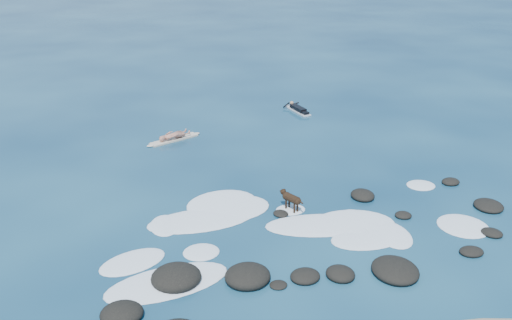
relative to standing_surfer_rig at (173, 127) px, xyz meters
name	(u,v)px	position (x,y,z in m)	size (l,w,h in m)	color
ground	(305,224)	(2.53, -9.79, -0.67)	(160.00, 160.00, 0.00)	#0A2642
reef_rocks	(292,267)	(0.97, -12.32, -0.56)	(14.81, 7.20, 0.58)	black
breaking_foam	(280,227)	(1.61, -9.75, -0.66)	(13.45, 6.89, 0.12)	white
standing_surfer_rig	(173,127)	(0.00, 0.00, 0.00)	(2.89, 1.37, 1.70)	beige
paddling_surfer_rig	(298,109)	(7.49, 2.32, -0.53)	(1.04, 2.34, 0.40)	silver
dog	(291,198)	(2.43, -8.71, -0.17)	(0.59, 1.14, 0.76)	black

